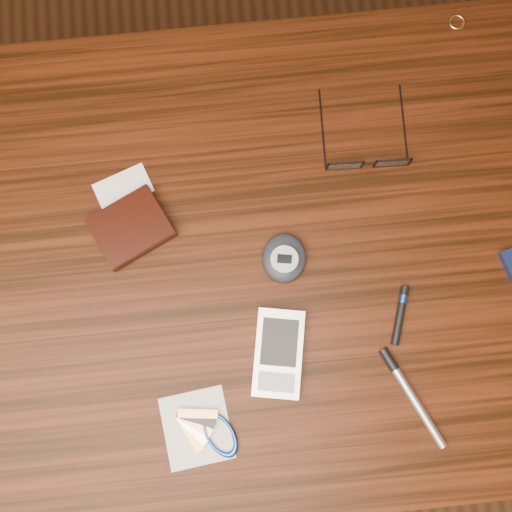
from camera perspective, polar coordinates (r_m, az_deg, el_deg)
The scene contains 10 objects.
ground at distance 1.62m, azimuth -2.64°, elevation -5.00°, with size 3.80×3.80×0.00m, color #472814.
desk at distance 0.98m, azimuth -4.36°, elevation -1.49°, with size 1.00×0.70×0.75m.
wallet_and_card at distance 0.89m, azimuth -11.08°, elevation 2.56°, with size 0.12×0.15×0.02m.
eyeglasses at distance 0.92m, azimuth 9.91°, elevation 8.44°, with size 0.12×0.13×0.03m.
gold_ring at distance 1.04m, azimuth 17.43°, elevation 19.21°, with size 0.02×0.02×0.00m, color #EBBF6B.
pda_phone at distance 0.86m, azimuth 2.00°, elevation -8.64°, with size 0.08×0.13×0.02m.
pedometer at distance 0.87m, azimuth 2.52°, elevation -0.17°, with size 0.07×0.08×0.03m.
notepad_keys at distance 0.87m, azimuth -4.28°, elevation -15.22°, with size 0.11×0.10×0.01m.
silver_pen at distance 0.88m, azimuth 13.33°, elevation -11.48°, with size 0.07×0.14×0.01m.
black_blue_pen at distance 0.89m, azimuth 12.71°, elevation -4.99°, with size 0.04×0.08×0.01m.
Camera 1 is at (0.06, -0.16, 1.62)m, focal length 45.00 mm.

